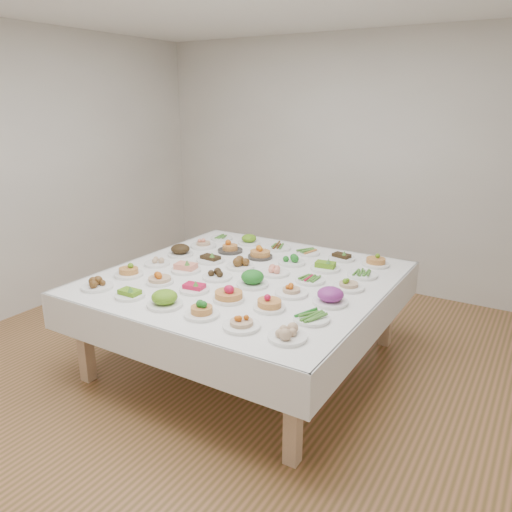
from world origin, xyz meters
The scene contains 38 objects.
room_envelope centered at (0.00, 0.00, 1.83)m, with size 5.02×5.02×2.81m.
display_table centered at (0.00, 0.23, 0.68)m, with size 2.17×2.17×0.75m.
dish_0 centered at (-0.80, -0.57, 0.79)m, with size 0.23×0.23×0.09m.
dish_1 centered at (-0.47, -0.57, 0.79)m, with size 0.21×0.21×0.10m.
dish_2 centered at (-0.15, -0.57, 0.81)m, with size 0.24×0.24×0.13m.
dish_3 centered at (0.16, -0.56, 0.81)m, with size 0.23×0.23×0.13m.
dish_4 centered at (0.48, -0.58, 0.80)m, with size 0.23×0.23×0.11m.
dish_5 centered at (0.79, -0.56, 0.80)m, with size 0.23×0.23×0.10m.
dish_6 centered at (-0.80, -0.25, 0.80)m, with size 0.22×0.22×0.12m.
dish_7 centered at (-0.48, -0.25, 0.80)m, with size 0.21×0.21×0.12m.
dish_8 centered at (-0.15, -0.24, 0.79)m, with size 0.22×0.22×0.09m.
dish_9 centered at (0.17, -0.26, 0.82)m, with size 0.22×0.22×0.14m.
dish_10 centered at (0.48, -0.24, 0.81)m, with size 0.23×0.22×0.14m.
dish_11 centered at (0.80, -0.25, 0.78)m, with size 0.26×0.23×0.06m.
dish_12 centered at (-0.80, 0.07, 0.78)m, with size 0.21×0.21×0.08m.
dish_13 centered at (-0.48, 0.07, 0.80)m, with size 0.24×0.24×0.11m.
dish_14 centered at (-0.17, 0.07, 0.79)m, with size 0.23×0.23×0.09m.
dish_15 centered at (0.16, 0.08, 0.81)m, with size 0.24×0.24×0.13m.
dish_16 centered at (0.49, 0.07, 0.80)m, with size 0.24×0.24×0.11m.
dish_17 centered at (0.79, 0.06, 0.82)m, with size 0.24×0.24×0.15m.
dish_18 centered at (-0.80, 0.39, 0.82)m, with size 0.25×0.25×0.14m.
dish_19 centered at (-0.47, 0.39, 0.80)m, with size 0.24×0.24×0.11m.
dish_20 centered at (-0.16, 0.38, 0.80)m, with size 0.23×0.23×0.11m.
dish_21 centered at (0.17, 0.39, 0.79)m, with size 0.24×0.24×0.10m.
dish_22 centered at (0.49, 0.38, 0.77)m, with size 0.23×0.23×0.05m.
dish_23 centered at (0.80, 0.39, 0.80)m, with size 0.23×0.23×0.11m.
dish_24 centered at (-0.79, 0.71, 0.80)m, with size 0.24×0.24×0.12m.
dish_25 centered at (-0.48, 0.71, 0.81)m, with size 0.23×0.23×0.13m.
dish_26 centered at (-0.15, 0.70, 0.81)m, with size 0.22×0.22×0.13m.
dish_27 centered at (0.16, 0.70, 0.79)m, with size 0.23×0.23×0.09m.
dish_28 centered at (0.47, 0.70, 0.79)m, with size 0.24×0.24×0.11m.
dish_29 centered at (0.79, 0.71, 0.77)m, with size 0.24×0.24×0.05m.
dish_30 centered at (-0.80, 1.02, 0.77)m, with size 0.21×0.21×0.05m.
dish_31 centered at (-0.48, 1.03, 0.81)m, with size 0.21×0.21×0.12m.
dish_32 centered at (-0.15, 1.02, 0.78)m, with size 0.25×0.24×0.06m.
dish_33 centered at (0.16, 1.03, 0.78)m, with size 0.24×0.22×0.06m.
dish_34 centered at (0.48, 1.03, 0.79)m, with size 0.23×0.23×0.09m.
dish_35 centered at (0.79, 1.02, 0.80)m, with size 0.22×0.22×0.12m.
Camera 1 is at (2.02, -2.92, 2.10)m, focal length 35.00 mm.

